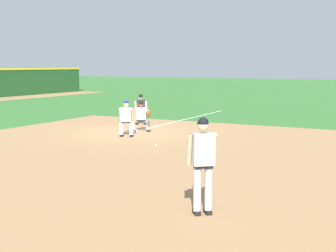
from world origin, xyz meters
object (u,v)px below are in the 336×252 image
Objects in this scene: baseball at (156,145)px; baserunner at (126,117)px; first_base_bag at (132,131)px; first_baseman at (142,115)px; pitcher at (203,160)px; umpire at (141,108)px.

baserunner reaches higher than baseball.
first_base_bag is 0.28× the size of first_baseman.
baseball is 0.04× the size of pitcher.
baseball is (-2.59, -2.62, -0.01)m from first_base_bag.
baseball is 7.62m from pitcher.
pitcher is at bearing -143.11° from first_baseman.
baserunner is at bearing -157.50° from first_base_bag.
first_baseman reaches higher than baseball.
baseball is 3.67m from first_baseman.
umpire is (11.07, 8.02, -0.27)m from pitcher.
pitcher is at bearing -144.03° from baseball.
baserunner is at bearing -174.51° from first_baseman.
pitcher reaches higher than first_base_bag.
first_base_bag is 11.25m from pitcher.
pitcher is (-8.70, -7.05, 1.01)m from first_base_bag.
pitcher is at bearing -138.88° from baserunner.
umpire is at bearing 35.93° from pitcher.
baseball is 6.17m from umpire.
first_base_bag is at bearing 39.01° from pitcher.
baserunner is at bearing 56.60° from baseball.
first_baseman is at bearing 38.81° from baseball.
first_base_bag is at bearing 45.24° from baseball.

